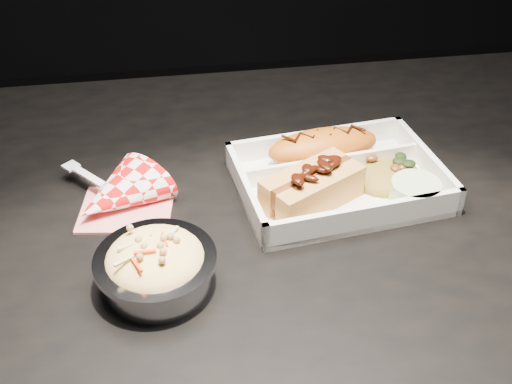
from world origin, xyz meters
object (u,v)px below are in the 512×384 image
food_tray (337,182)px  foil_coleslaw_cup (156,265)px  dining_table (264,273)px  napkin_fork (117,196)px  fried_pastry (323,146)px  hotdog (312,185)px

food_tray → foil_coleslaw_cup: size_ratio=2.11×
dining_table → napkin_fork: bearing=163.9°
fried_pastry → napkin_fork: (-0.27, -0.05, -0.01)m
hotdog → food_tray: bearing=8.3°
fried_pastry → napkin_fork: bearing=-169.6°
hotdog → napkin_fork: size_ratio=0.88×
food_tray → hotdog: hotdog is taller
napkin_fork → dining_table: bearing=33.3°
napkin_fork → foil_coleslaw_cup: bearing=-23.7°
dining_table → hotdog: (0.06, 0.01, 0.12)m
dining_table → foil_coleslaw_cup: 0.20m
food_tray → napkin_fork: napkin_fork is taller
dining_table → napkin_fork: 0.21m
foil_coleslaw_cup → dining_table: bearing=35.5°
dining_table → food_tray: bearing=24.1°
hotdog → foil_coleslaw_cup: size_ratio=1.06×
foil_coleslaw_cup → food_tray: bearing=30.8°
dining_table → foil_coleslaw_cup: size_ratio=9.41×
food_tray → foil_coleslaw_cup: 0.27m
dining_table → napkin_fork: size_ratio=7.75×
foil_coleslaw_cup → napkin_fork: 0.15m
dining_table → food_tray: (0.10, 0.05, 0.10)m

